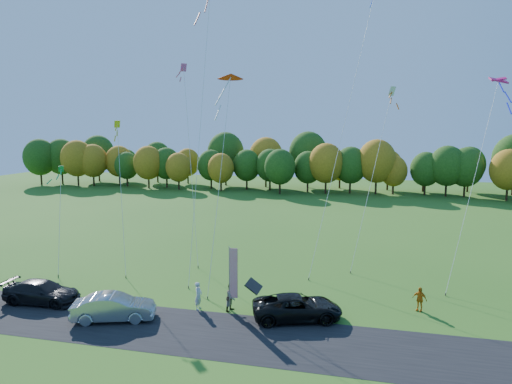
% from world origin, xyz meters
% --- Properties ---
extents(ground, '(160.00, 160.00, 0.00)m').
position_xyz_m(ground, '(0.00, 0.00, 0.00)').
color(ground, '#2C5E19').
extents(asphalt_strip, '(90.00, 6.00, 0.01)m').
position_xyz_m(asphalt_strip, '(0.00, -4.00, 0.01)').
color(asphalt_strip, black).
rests_on(asphalt_strip, ground).
extents(tree_line, '(116.00, 12.00, 10.00)m').
position_xyz_m(tree_line, '(0.00, 55.00, 0.00)').
color(tree_line, '#1E4711').
rests_on(tree_line, ground).
extents(black_suv, '(6.14, 4.19, 1.56)m').
position_xyz_m(black_suv, '(4.30, -0.82, 0.78)').
color(black_suv, black).
rests_on(black_suv, ground).
extents(silver_sedan, '(5.34, 3.30, 1.66)m').
position_xyz_m(silver_sedan, '(-6.83, -3.64, 0.83)').
color(silver_sedan, '#A5A6AA').
rests_on(silver_sedan, ground).
extents(dark_truck_a, '(5.40, 2.42, 1.54)m').
position_xyz_m(dark_truck_a, '(-13.14, -2.25, 0.77)').
color(dark_truck_a, black).
rests_on(dark_truck_a, ground).
extents(person_tailgate_a, '(0.47, 0.69, 1.84)m').
position_xyz_m(person_tailgate_a, '(-2.30, -0.76, 0.92)').
color(person_tailgate_a, silver).
rests_on(person_tailgate_a, ground).
extents(person_tailgate_b, '(0.93, 1.06, 1.83)m').
position_xyz_m(person_tailgate_b, '(-0.10, -0.49, 0.92)').
color(person_tailgate_b, gray).
rests_on(person_tailgate_b, ground).
extents(person_east, '(1.03, 0.78, 1.62)m').
position_xyz_m(person_east, '(11.92, 2.33, 0.81)').
color(person_east, '#CB7013').
rests_on(person_east, ground).
extents(feather_flag, '(0.58, 0.07, 4.41)m').
position_xyz_m(feather_flag, '(0.07, -0.73, 2.70)').
color(feather_flag, '#999999').
rests_on(feather_flag, ground).
extents(kite_delta_blue, '(3.57, 12.64, 26.49)m').
position_xyz_m(kite_delta_blue, '(-5.39, 8.66, 13.07)').
color(kite_delta_blue, '#4C3F33').
rests_on(kite_delta_blue, ground).
extents(kite_parafoil_orange, '(6.76, 12.03, 26.25)m').
position_xyz_m(kite_parafoil_orange, '(6.43, 12.33, 12.90)').
color(kite_parafoil_orange, '#4C3F33').
rests_on(kite_parafoil_orange, ground).
extents(kite_delta_red, '(2.23, 9.59, 17.44)m').
position_xyz_m(kite_delta_red, '(-2.75, 5.77, 9.07)').
color(kite_delta_red, '#4C3F33').
rests_on(kite_delta_red, ground).
extents(kite_parafoil_rainbow, '(6.16, 8.93, 16.39)m').
position_xyz_m(kite_parafoil_rainbow, '(16.36, 9.83, 8.04)').
color(kite_parafoil_rainbow, '#4C3F33').
rests_on(kite_parafoil_rainbow, ground).
extents(kite_diamond_yellow, '(3.57, 5.34, 12.87)m').
position_xyz_m(kite_diamond_yellow, '(-11.72, 6.21, 6.25)').
color(kite_diamond_yellow, '#4C3F33').
rests_on(kite_diamond_yellow, ground).
extents(kite_diamond_green, '(2.77, 4.70, 8.88)m').
position_xyz_m(kite_diamond_green, '(-16.79, 4.85, 4.30)').
color(kite_diamond_green, '#4C3F33').
rests_on(kite_diamond_green, ground).
extents(kite_diamond_white, '(3.77, 7.06, 16.02)m').
position_xyz_m(kite_diamond_white, '(8.79, 12.37, 7.72)').
color(kite_diamond_white, '#4C3F33').
rests_on(kite_diamond_white, ground).
extents(kite_diamond_pink, '(4.18, 6.95, 18.35)m').
position_xyz_m(kite_diamond_pink, '(-7.26, 10.75, 8.92)').
color(kite_diamond_pink, '#4C3F33').
rests_on(kite_diamond_pink, ground).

